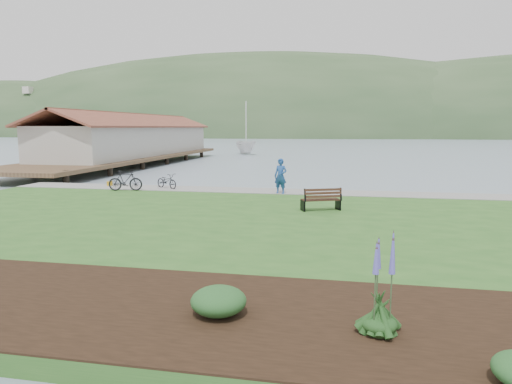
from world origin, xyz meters
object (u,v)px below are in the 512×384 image
at_px(person, 281,173).
at_px(bicycle_a, 167,181).
at_px(park_bench, 322,199).
at_px(sailboat, 246,154).

distance_m(person, bicycle_a, 6.85).
bearing_deg(park_bench, bicycle_a, 127.00).
xyz_separation_m(bicycle_a, sailboat, (-4.04, 40.11, -0.84)).
xyz_separation_m(person, sailboat, (-10.80, 40.96, -1.51)).
xyz_separation_m(person, bicycle_a, (-6.76, 0.85, -0.67)).
relative_size(park_bench, sailboat, 0.07).
distance_m(park_bench, person, 5.19).
relative_size(bicycle_a, sailboat, 0.07).
bearing_deg(sailboat, person, -107.44).
relative_size(person, sailboat, 0.09).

